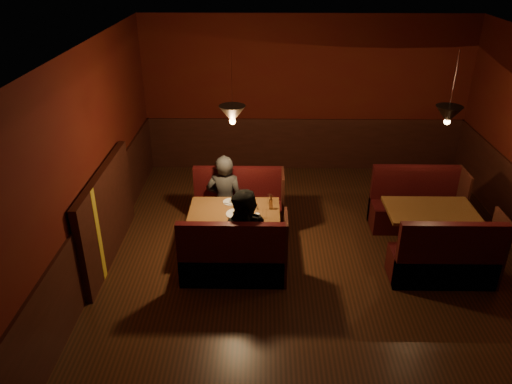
{
  "coord_description": "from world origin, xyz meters",
  "views": [
    {
      "loc": [
        -0.77,
        -5.55,
        4.01
      ],
      "look_at": [
        -0.87,
        0.51,
        0.95
      ],
      "focal_mm": 35.0,
      "sensor_mm": 36.0,
      "label": 1
    }
  ],
  "objects_px": {
    "second_bench_far": "(415,208)",
    "diner_a": "(224,182)",
    "main_bench_near": "(234,261)",
    "diner_b": "(247,224)",
    "second_table": "(429,220)",
    "main_bench_far": "(239,209)",
    "main_table": "(236,219)",
    "second_bench_near": "(446,263)"
  },
  "relations": [
    {
      "from": "main_table",
      "to": "second_bench_far",
      "type": "bearing_deg",
      "value": 15.39
    },
    {
      "from": "main_table",
      "to": "second_table",
      "type": "xyz_separation_m",
      "value": [
        2.71,
        0.02,
        -0.01
      ]
    },
    {
      "from": "main_bench_far",
      "to": "second_bench_far",
      "type": "relative_size",
      "value": 1.02
    },
    {
      "from": "second_bench_far",
      "to": "diner_a",
      "type": "height_order",
      "value": "diner_a"
    },
    {
      "from": "main_table",
      "to": "second_bench_near",
      "type": "bearing_deg",
      "value": -14.44
    },
    {
      "from": "second_table",
      "to": "second_bench_near",
      "type": "height_order",
      "value": "second_bench_near"
    },
    {
      "from": "main_bench_far",
      "to": "diner_b",
      "type": "distance_m",
      "value": 1.41
    },
    {
      "from": "second_bench_far",
      "to": "second_bench_near",
      "type": "distance_m",
      "value": 1.46
    },
    {
      "from": "main_bench_near",
      "to": "diner_b",
      "type": "height_order",
      "value": "diner_b"
    },
    {
      "from": "second_bench_near",
      "to": "diner_b",
      "type": "xyz_separation_m",
      "value": [
        -2.56,
        0.11,
        0.49
      ]
    },
    {
      "from": "main_bench_far",
      "to": "main_bench_near",
      "type": "relative_size",
      "value": 1.0
    },
    {
      "from": "diner_b",
      "to": "second_table",
      "type": "bearing_deg",
      "value": 29.64
    },
    {
      "from": "second_bench_far",
      "to": "diner_a",
      "type": "distance_m",
      "value": 2.98
    },
    {
      "from": "second_bench_near",
      "to": "diner_a",
      "type": "height_order",
      "value": "diner_a"
    },
    {
      "from": "main_bench_far",
      "to": "main_bench_near",
      "type": "xyz_separation_m",
      "value": [
        0.0,
        -1.43,
        0.0
      ]
    },
    {
      "from": "main_table",
      "to": "diner_b",
      "type": "height_order",
      "value": "diner_b"
    },
    {
      "from": "main_table",
      "to": "main_bench_far",
      "type": "distance_m",
      "value": 0.75
    },
    {
      "from": "main_bench_near",
      "to": "second_bench_far",
      "type": "height_order",
      "value": "second_bench_far"
    },
    {
      "from": "diner_b",
      "to": "main_table",
      "type": "bearing_deg",
      "value": 122.41
    },
    {
      "from": "second_bench_far",
      "to": "main_bench_near",
      "type": "bearing_deg",
      "value": -151.71
    },
    {
      "from": "diner_b",
      "to": "second_bench_near",
      "type": "bearing_deg",
      "value": 13.44
    },
    {
      "from": "second_bench_far",
      "to": "second_bench_near",
      "type": "height_order",
      "value": "same"
    },
    {
      "from": "main_bench_far",
      "to": "main_bench_near",
      "type": "bearing_deg",
      "value": -90.0
    },
    {
      "from": "main_bench_near",
      "to": "second_bench_near",
      "type": "relative_size",
      "value": 1.02
    },
    {
      "from": "second_table",
      "to": "main_bench_far",
      "type": "bearing_deg",
      "value": 165.69
    },
    {
      "from": "second_bench_far",
      "to": "main_table",
      "type": "bearing_deg",
      "value": -164.61
    },
    {
      "from": "main_bench_near",
      "to": "second_bench_far",
      "type": "xyz_separation_m",
      "value": [
        2.73,
        1.47,
        0.01
      ]
    },
    {
      "from": "main_bench_far",
      "to": "second_table",
      "type": "relative_size",
      "value": 1.13
    },
    {
      "from": "second_table",
      "to": "second_bench_far",
      "type": "relative_size",
      "value": 0.9
    },
    {
      "from": "second_bench_near",
      "to": "second_table",
      "type": "bearing_deg",
      "value": 92.2
    },
    {
      "from": "diner_b",
      "to": "second_bench_far",
      "type": "bearing_deg",
      "value": 43.66
    },
    {
      "from": "second_bench_far",
      "to": "second_table",
      "type": "bearing_deg",
      "value": -92.2
    },
    {
      "from": "main_table",
      "to": "diner_b",
      "type": "bearing_deg",
      "value": -73.4
    },
    {
      "from": "second_table",
      "to": "diner_b",
      "type": "relative_size",
      "value": 0.77
    },
    {
      "from": "second_table",
      "to": "diner_b",
      "type": "height_order",
      "value": "diner_b"
    },
    {
      "from": "main_bench_far",
      "to": "diner_b",
      "type": "height_order",
      "value": "diner_b"
    },
    {
      "from": "main_table",
      "to": "diner_b",
      "type": "relative_size",
      "value": 0.79
    },
    {
      "from": "diner_a",
      "to": "second_bench_far",
      "type": "bearing_deg",
      "value": -176.29
    },
    {
      "from": "main_bench_near",
      "to": "second_table",
      "type": "distance_m",
      "value": 2.81
    },
    {
      "from": "second_bench_near",
      "to": "diner_b",
      "type": "bearing_deg",
      "value": 177.64
    },
    {
      "from": "main_bench_far",
      "to": "main_bench_near",
      "type": "height_order",
      "value": "same"
    },
    {
      "from": "main_table",
      "to": "main_bench_far",
      "type": "xyz_separation_m",
      "value": [
        0.01,
        0.71,
        -0.22
      ]
    }
  ]
}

